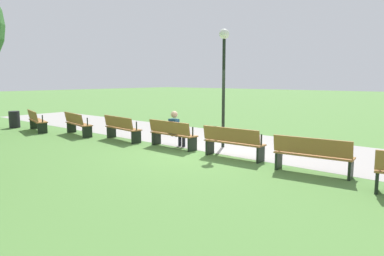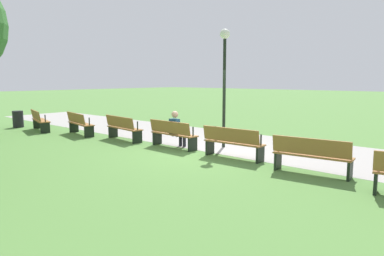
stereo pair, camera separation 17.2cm
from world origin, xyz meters
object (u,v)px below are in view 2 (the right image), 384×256
object	(u,v)px
bench_5	(312,155)
trash_bin	(18,119)
bench_2	(123,127)
bench_4	(233,142)
lamp_post	(225,65)
bench_0	(39,120)
bench_1	(79,123)
bench_3	(172,133)
person_seated	(177,128)

from	to	relation	value
bench_5	trash_bin	size ratio (longest dim) A/B	2.40
bench_2	bench_4	xyz separation A→B (m)	(4.71, 0.18, 0.00)
lamp_post	bench_4	bearing A→B (deg)	-45.11
bench_0	bench_1	world-z (taller)	same
bench_1	bench_5	bearing A→B (deg)	13.17
bench_0	bench_3	world-z (taller)	same
bench_2	lamp_post	xyz separation A→B (m)	(3.53, 1.36, 2.18)
bench_3	trash_bin	distance (m)	8.88
person_seated	bench_1	bearing A→B (deg)	-169.63
lamp_post	trash_bin	world-z (taller)	lamp_post
trash_bin	person_seated	bearing A→B (deg)	8.66
bench_1	bench_4	xyz separation A→B (m)	(7.03, 0.54, 0.00)
bench_4	bench_5	distance (m)	2.36
bench_0	trash_bin	xyz separation A→B (m)	(-1.83, -0.13, -0.09)
bench_1	bench_4	world-z (taller)	same
lamp_post	bench_5	bearing A→B (deg)	-21.12
bench_1	trash_bin	xyz separation A→B (m)	(-4.12, -0.67, -0.09)
bench_5	person_seated	distance (m)	4.67
bench_5	bench_0	bearing A→B (deg)	177.78
bench_3	bench_4	xyz separation A→B (m)	(2.36, -0.00, 0.00)
bench_4	person_seated	distance (m)	2.32
bench_2	bench_4	distance (m)	4.71
bench_0	bench_1	bearing A→B (deg)	28.50
bench_2	bench_5	bearing A→B (deg)	6.59
bench_2	bench_3	xyz separation A→B (m)	(2.35, 0.18, 0.00)
bench_0	person_seated	world-z (taller)	person_seated
person_seated	bench_3	bearing A→B (deg)	-107.38
trash_bin	bench_5	bearing A→B (deg)	4.35
bench_0	person_seated	distance (m)	7.13
bench_3	bench_5	distance (m)	4.71
bench_3	bench_5	world-z (taller)	same
bench_0	bench_4	size ratio (longest dim) A/B	1.02
bench_4	trash_bin	bearing A→B (deg)	-176.03
bench_0	bench_4	xyz separation A→B (m)	(9.33, 1.07, 0.00)
bench_3	trash_bin	bearing A→B (deg)	-170.00
bench_0	bench_1	distance (m)	2.36
bench_1	lamp_post	distance (m)	6.48
bench_1	bench_5	xyz separation A→B (m)	(9.38, 0.36, 0.00)
bench_3	lamp_post	distance (m)	2.75
bench_0	lamp_post	size ratio (longest dim) A/B	0.49
person_seated	lamp_post	world-z (taller)	lamp_post
bench_4	trash_bin	xyz separation A→B (m)	(-11.16, -1.21, -0.09)
trash_bin	bench_3	bearing A→B (deg)	7.80
bench_0	bench_3	size ratio (longest dim) A/B	1.02
bench_5	lamp_post	bearing A→B (deg)	152.29
bench_0	lamp_post	bearing A→B (deg)	30.84
bench_0	trash_bin	size ratio (longest dim) A/B	2.43
bench_0	bench_3	xyz separation A→B (m)	(6.97, 1.07, 0.00)
bench_5	person_seated	xyz separation A→B (m)	(-4.66, 0.32, 0.16)
bench_1	bench_5	distance (m)	9.39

